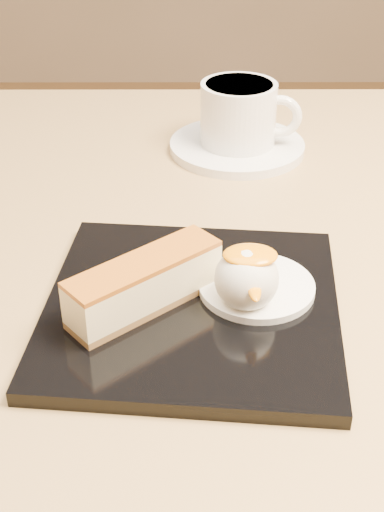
{
  "coord_description": "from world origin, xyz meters",
  "views": [
    {
      "loc": [
        0.02,
        -0.53,
        1.05
      ],
      "look_at": [
        0.02,
        -0.08,
        0.76
      ],
      "focal_mm": 50.0,
      "sensor_mm": 36.0,
      "label": 1
    }
  ],
  "objects_px": {
    "cheesecake": "(145,284)",
    "saucer": "(237,146)",
    "table": "(171,378)",
    "dessert_plate": "(192,308)",
    "ice_cream_scoop": "(247,279)",
    "coffee_cup": "(240,113)"
  },
  "relations": [
    {
      "from": "dessert_plate",
      "to": "cheesecake",
      "type": "distance_m",
      "value": 0.04
    },
    {
      "from": "dessert_plate",
      "to": "cheesecake",
      "type": "height_order",
      "value": "cheesecake"
    },
    {
      "from": "saucer",
      "to": "table",
      "type": "bearing_deg",
      "value": -109.49
    },
    {
      "from": "dessert_plate",
      "to": "ice_cream_scoop",
      "type": "relative_size",
      "value": 4.6
    },
    {
      "from": "dessert_plate",
      "to": "saucer",
      "type": "height_order",
      "value": "dessert_plate"
    },
    {
      "from": "cheesecake",
      "to": "coffee_cup",
      "type": "distance_m",
      "value": 0.32
    },
    {
      "from": "cheesecake",
      "to": "dessert_plate",
      "type": "bearing_deg",
      "value": -32.19
    },
    {
      "from": "dessert_plate",
      "to": "saucer",
      "type": "bearing_deg",
      "value": 80.32
    },
    {
      "from": "table",
      "to": "dessert_plate",
      "type": "relative_size",
      "value": 3.64
    },
    {
      "from": "table",
      "to": "cheesecake",
      "type": "xyz_separation_m",
      "value": [
        -0.01,
        -0.1,
        0.19
      ]
    },
    {
      "from": "dessert_plate",
      "to": "ice_cream_scoop",
      "type": "bearing_deg",
      "value": -7.13
    },
    {
      "from": "table",
      "to": "ice_cream_scoop",
      "type": "xyz_separation_m",
      "value": [
        0.06,
        -0.1,
        0.19
      ]
    },
    {
      "from": "ice_cream_scoop",
      "to": "dessert_plate",
      "type": "bearing_deg",
      "value": 172.87
    },
    {
      "from": "saucer",
      "to": "coffee_cup",
      "type": "height_order",
      "value": "coffee_cup"
    },
    {
      "from": "cheesecake",
      "to": "ice_cream_scoop",
      "type": "height_order",
      "value": "ice_cream_scoop"
    },
    {
      "from": "cheesecake",
      "to": "ice_cream_scoop",
      "type": "xyz_separation_m",
      "value": [
        0.08,
        0.0,
        0.0
      ]
    },
    {
      "from": "ice_cream_scoop",
      "to": "saucer",
      "type": "height_order",
      "value": "ice_cream_scoop"
    },
    {
      "from": "ice_cream_scoop",
      "to": "coffee_cup",
      "type": "bearing_deg",
      "value": 87.52
    },
    {
      "from": "table",
      "to": "dessert_plate",
      "type": "bearing_deg",
      "value": -77.95
    },
    {
      "from": "table",
      "to": "cheesecake",
      "type": "height_order",
      "value": "cheesecake"
    },
    {
      "from": "cheesecake",
      "to": "saucer",
      "type": "distance_m",
      "value": 0.32
    },
    {
      "from": "dessert_plate",
      "to": "cheesecake",
      "type": "xyz_separation_m",
      "value": [
        -0.04,
        -0.01,
        0.03
      ]
    }
  ]
}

